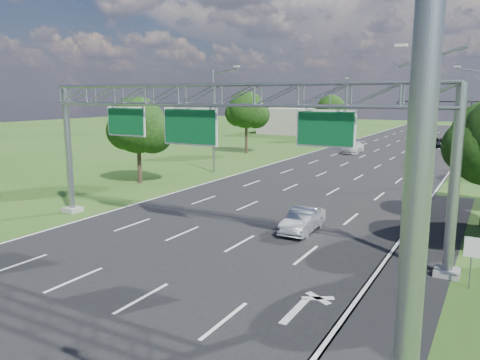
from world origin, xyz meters
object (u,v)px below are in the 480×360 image
Objects in this scene: regulatory_sign at (472,252)px; traffic_signal at (459,112)px; box_truck at (461,134)px; sign_gantry at (220,107)px; silver_sedan at (303,220)px.

traffic_signal is at bearing 95.20° from regulatory_sign.
traffic_signal is 9.98m from box_truck.
sign_gantry is 7.77m from silver_sedan.
box_truck is (-5.05, 63.25, -0.15)m from regulatory_sign.
regulatory_sign is at bearing -27.12° from silver_sedan.
sign_gantry is at bearing -139.49° from silver_sedan.
silver_sedan is at bearing -94.24° from traffic_signal.
regulatory_sign is 0.52× the size of silver_sedan.
box_truck is at bearing 94.56° from regulatory_sign.
silver_sedan is (3.45, 3.11, -6.23)m from sign_gantry.
sign_gantry reaches higher than box_truck.
traffic_signal reaches higher than box_truck.
regulatory_sign is 0.17× the size of traffic_signal.
sign_gantry reaches higher than silver_sedan.
traffic_signal is at bearing -89.51° from box_truck.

